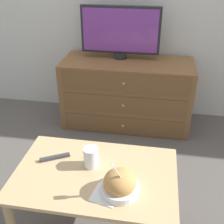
# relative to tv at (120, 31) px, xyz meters

# --- Properties ---
(ground_plane) EXTENTS (12.00, 12.00, 0.00)m
(ground_plane) POSITION_rel_tv_xyz_m (-0.06, 0.17, -0.83)
(ground_plane) COLOR #56514C
(dresser) EXTENTS (1.13, 0.48, 0.60)m
(dresser) POSITION_rel_tv_xyz_m (0.08, -0.09, -0.53)
(dresser) COLOR brown
(dresser) RESTS_ON ground_plane
(tv) EXTENTS (0.67, 0.11, 0.44)m
(tv) POSITION_rel_tv_xyz_m (0.00, 0.00, 0.00)
(tv) COLOR #232328
(tv) RESTS_ON dresser
(coffee_table) EXTENTS (0.83, 0.53, 0.44)m
(coffee_table) POSITION_rel_tv_xyz_m (0.06, -1.31, -0.46)
(coffee_table) COLOR tan
(coffee_table) RESTS_ON ground_plane
(takeout_bowl) EXTENTS (0.19, 0.19, 0.20)m
(takeout_bowl) POSITION_rel_tv_xyz_m (0.20, -1.42, -0.35)
(takeout_bowl) COLOR silver
(takeout_bowl) RESTS_ON coffee_table
(drink_cup) EXTENTS (0.08, 0.08, 0.11)m
(drink_cup) POSITION_rel_tv_xyz_m (0.03, -1.26, -0.35)
(drink_cup) COLOR beige
(drink_cup) RESTS_ON coffee_table
(napkin) EXTENTS (0.14, 0.14, 0.00)m
(napkin) POSITION_rel_tv_xyz_m (0.14, -1.45, -0.39)
(napkin) COLOR white
(napkin) RESTS_ON coffee_table
(remote_control) EXTENTS (0.15, 0.10, 0.02)m
(remote_control) POSITION_rel_tv_xyz_m (-0.18, -1.24, -0.39)
(remote_control) COLOR #38383D
(remote_control) RESTS_ON coffee_table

